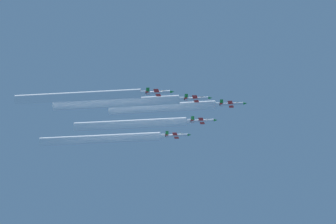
{
  "coord_description": "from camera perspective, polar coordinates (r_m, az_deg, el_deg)",
  "views": [
    {
      "loc": [
        469.22,
        50.33,
        1.5
      ],
      "look_at": [
        -0.24,
        -17.19,
        174.27
      ],
      "focal_mm": 137.45,
      "sensor_mm": 36.0,
      "label": 1
    }
  ],
  "objects": [
    {
      "name": "smoke_trail_outer_right",
      "position": [
        486.4,
        -3.92,
        0.69
      ],
      "size": [
        3.49,
        50.33,
        3.49
      ],
      "color": "white"
    },
    {
      "name": "smoke_trail_outer_left",
      "position": [
        532.18,
        -2.93,
        -1.2
      ],
      "size": [
        3.49,
        52.69,
        3.49
      ],
      "color": "white"
    },
    {
      "name": "jet_outer_left",
      "position": [
        527.27,
        0.42,
        -1.04
      ],
      "size": [
        7.62,
        11.09,
        2.67
      ],
      "color": "silver"
    },
    {
      "name": "smoke_trail_left_wingman",
      "position": [
        518.79,
        -1.6,
        -0.54
      ],
      "size": [
        3.49,
        47.73,
        3.49
      ],
      "color": "white"
    },
    {
      "name": "jet_lead",
      "position": [
        502.56,
        2.88,
        0.36
      ],
      "size": [
        7.62,
        11.09,
        2.67
      ],
      "color": "silver"
    },
    {
      "name": "smoke_trail_right_wingman",
      "position": [
        496.47,
        -2.21,
        0.42
      ],
      "size": [
        3.49,
        51.44,
        3.49
      ],
      "color": "white"
    },
    {
      "name": "smoke_trail_lead",
      "position": [
        505.53,
        -0.17,
        0.2
      ],
      "size": [
        3.49,
        43.95,
        3.49
      ],
      "color": "white"
    },
    {
      "name": "jet_right_wingman",
      "position": [
        492.14,
        1.32,
        0.6
      ],
      "size": [
        7.62,
        11.09,
        2.67
      ],
      "color": "silver"
    },
    {
      "name": "jet_outer_right",
      "position": [
        481.26,
        -0.39,
        0.88
      ],
      "size": [
        7.62,
        11.09,
        2.67
      ],
      "color": "silver"
    },
    {
      "name": "jet_left_wingman",
      "position": [
        514.91,
        1.58,
        -0.38
      ],
      "size": [
        7.62,
        11.09,
        2.67
      ],
      "color": "silver"
    }
  ]
}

